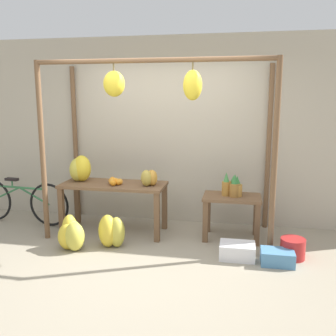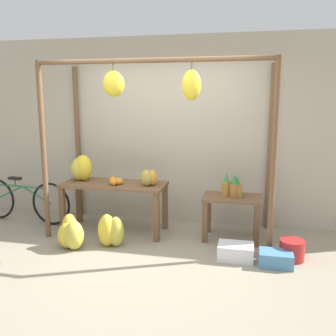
{
  "view_description": "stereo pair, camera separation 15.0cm",
  "coord_description": "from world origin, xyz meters",
  "views": [
    {
      "loc": [
        1.08,
        -4.02,
        1.91
      ],
      "look_at": [
        0.13,
        0.88,
        0.96
      ],
      "focal_mm": 40.0,
      "sensor_mm": 36.0,
      "label": 1
    },
    {
      "loc": [
        1.22,
        -3.99,
        1.91
      ],
      "look_at": [
        0.13,
        0.88,
        0.96
      ],
      "focal_mm": 40.0,
      "sensor_mm": 36.0,
      "label": 2
    }
  ],
  "objects": [
    {
      "name": "banana_pile_ground_left",
      "position": [
        -0.99,
        0.19,
        0.18
      ],
      "size": [
        0.44,
        0.45,
        0.43
      ],
      "color": "#9EB247",
      "rests_on": "ground_plane"
    },
    {
      "name": "papaya_pile",
      "position": [
        -0.12,
        0.86,
        0.82
      ],
      "size": [
        0.26,
        0.31,
        0.23
      ],
      "color": "#B2993D",
      "rests_on": "display_table_main"
    },
    {
      "name": "ground_plane",
      "position": [
        0.0,
        0.0,
        0.0
      ],
      "size": [
        20.0,
        20.0,
        0.0
      ],
      "primitive_type": "plane",
      "color": "gray"
    },
    {
      "name": "orange_pile",
      "position": [
        -0.62,
        0.82,
        0.76
      ],
      "size": [
        0.21,
        0.23,
        0.1
      ],
      "color": "orange",
      "rests_on": "display_table_main"
    },
    {
      "name": "shop_wall_back",
      "position": [
        0.0,
        1.58,
        1.4
      ],
      "size": [
        8.0,
        0.08,
        2.8
      ],
      "color": "#B2A893",
      "rests_on": "ground_plane"
    },
    {
      "name": "banana_pile_on_table",
      "position": [
        -1.17,
        0.94,
        0.89
      ],
      "size": [
        0.37,
        0.35,
        0.38
      ],
      "color": "yellow",
      "rests_on": "display_table_main"
    },
    {
      "name": "display_table_main",
      "position": [
        -0.65,
        0.88,
        0.6
      ],
      "size": [
        1.47,
        0.62,
        0.71
      ],
      "color": "brown",
      "rests_on": "ground_plane"
    },
    {
      "name": "pineapple_cluster",
      "position": [
        1.01,
        0.95,
        0.73
      ],
      "size": [
        0.27,
        0.25,
        0.32
      ],
      "color": "olive",
      "rests_on": "display_table_side"
    },
    {
      "name": "display_table_side",
      "position": [
        1.0,
        0.94,
        0.46
      ],
      "size": [
        0.77,
        0.5,
        0.6
      ],
      "color": "brown",
      "rests_on": "ground_plane"
    },
    {
      "name": "blue_bucket",
      "position": [
        1.75,
        0.42,
        0.12
      ],
      "size": [
        0.29,
        0.29,
        0.25
      ],
      "color": "#AD2323",
      "rests_on": "ground_plane"
    },
    {
      "name": "stall_awning",
      "position": [
        -0.01,
        0.73,
        1.66
      ],
      "size": [
        3.04,
        1.17,
        2.37
      ],
      "color": "brown",
      "rests_on": "ground_plane"
    },
    {
      "name": "fruit_crate_white",
      "position": [
        1.09,
        0.29,
        0.09
      ],
      "size": [
        0.42,
        0.3,
        0.19
      ],
      "color": "silver",
      "rests_on": "ground_plane"
    },
    {
      "name": "fruit_crate_purple",
      "position": [
        1.55,
        0.21,
        0.08
      ],
      "size": [
        0.38,
        0.27,
        0.17
      ],
      "color": "#4C84B2",
      "rests_on": "ground_plane"
    },
    {
      "name": "parked_bicycle",
      "position": [
        -2.19,
        0.97,
        0.34
      ],
      "size": [
        1.65,
        0.18,
        0.7
      ],
      "color": "black",
      "rests_on": "ground_plane"
    },
    {
      "name": "banana_pile_ground_right",
      "position": [
        -0.51,
        0.34,
        0.21
      ],
      "size": [
        0.41,
        0.34,
        0.43
      ],
      "color": "gold",
      "rests_on": "ground_plane"
    }
  ]
}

